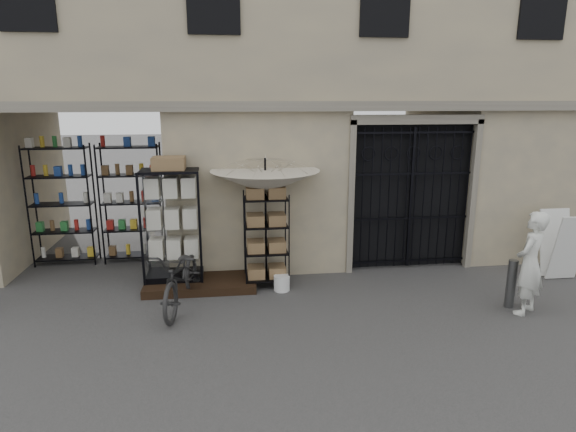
{
  "coord_description": "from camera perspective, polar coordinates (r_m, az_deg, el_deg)",
  "views": [
    {
      "loc": [
        -1.84,
        -6.85,
        3.42
      ],
      "look_at": [
        -0.8,
        1.4,
        1.35
      ],
      "focal_mm": 30.0,
      "sensor_mm": 36.0,
      "label": 1
    }
  ],
  "objects": [
    {
      "name": "ground",
      "position": [
        7.87,
        7.22,
        -11.88
      ],
      "size": [
        80.0,
        80.0,
        0.0
      ],
      "primitive_type": "plane",
      "color": "black",
      "rests_on": "ground"
    },
    {
      "name": "main_building",
      "position": [
        11.06,
        2.58,
        19.56
      ],
      "size": [
        14.0,
        4.0,
        9.0
      ],
      "primitive_type": "cube",
      "color": "tan",
      "rests_on": "ground"
    },
    {
      "name": "shop_recess",
      "position": [
        10.19,
        -22.18,
        2.08
      ],
      "size": [
        3.0,
        1.7,
        3.0
      ],
      "primitive_type": "cube",
      "color": "black",
      "rests_on": "ground"
    },
    {
      "name": "shop_shelving",
      "position": [
        10.73,
        -21.65,
        1.31
      ],
      "size": [
        2.7,
        0.5,
        2.5
      ],
      "primitive_type": "cube",
      "color": "black",
      "rests_on": "ground"
    },
    {
      "name": "iron_gate",
      "position": [
        10.0,
        14.03,
        2.47
      ],
      "size": [
        2.5,
        0.21,
        3.0
      ],
      "color": "black",
      "rests_on": "ground"
    },
    {
      "name": "step_platform",
      "position": [
        9.06,
        -10.31,
        -7.93
      ],
      "size": [
        2.0,
        0.9,
        0.15
      ],
      "primitive_type": "cube",
      "color": "black",
      "rests_on": "ground"
    },
    {
      "name": "display_cabinet",
      "position": [
        8.96,
        -13.53,
        -1.7
      ],
      "size": [
        1.15,
        0.91,
        2.19
      ],
      "rotation": [
        0.0,
        0.0,
        -0.32
      ],
      "color": "black",
      "rests_on": "step_platform"
    },
    {
      "name": "wire_rack",
      "position": [
        8.78,
        -2.6,
        -2.96
      ],
      "size": [
        0.85,
        0.66,
        1.76
      ],
      "rotation": [
        0.0,
        0.0,
        0.15
      ],
      "color": "black",
      "rests_on": "ground"
    },
    {
      "name": "market_umbrella",
      "position": [
        8.72,
        -2.72,
        4.79
      ],
      "size": [
        2.06,
        2.09,
        2.82
      ],
      "rotation": [
        0.0,
        0.0,
        -0.21
      ],
      "color": "black",
      "rests_on": "ground"
    },
    {
      "name": "white_bucket",
      "position": [
        8.79,
        -0.75,
        -7.95
      ],
      "size": [
        0.33,
        0.33,
        0.28
      ],
      "primitive_type": "cylinder",
      "rotation": [
        0.0,
        0.0,
        -0.14
      ],
      "color": "silver",
      "rests_on": "ground"
    },
    {
      "name": "bicycle",
      "position": [
        8.4,
        -12.27,
        -10.37
      ],
      "size": [
        0.85,
        1.14,
        1.98
      ],
      "primitive_type": "imported",
      "rotation": [
        0.0,
        0.0,
        -0.16
      ],
      "color": "black",
      "rests_on": "ground"
    },
    {
      "name": "steel_bollard",
      "position": [
        8.84,
        24.93,
        -7.28
      ],
      "size": [
        0.19,
        0.19,
        0.82
      ],
      "primitive_type": "cylinder",
      "rotation": [
        0.0,
        0.0,
        -0.34
      ],
      "color": "#505152",
      "rests_on": "ground"
    },
    {
      "name": "shopkeeper",
      "position": [
        8.87,
        26.14,
        -10.21
      ],
      "size": [
        1.52,
        1.72,
        0.41
      ],
      "primitive_type": "imported",
      "rotation": [
        0.0,
        0.0,
        3.79
      ],
      "color": "silver",
      "rests_on": "ground"
    },
    {
      "name": "easel_sign",
      "position": [
        10.58,
        29.68,
        -3.0
      ],
      "size": [
        0.61,
        0.71,
        1.28
      ],
      "rotation": [
        0.0,
        0.0,
        -0.01
      ],
      "color": "silver",
      "rests_on": "ground"
    }
  ]
}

